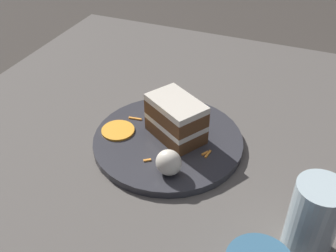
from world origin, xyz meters
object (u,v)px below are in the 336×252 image
Objects in this scene: plate at (168,141)px; drinking_glass at (311,224)px; cake_slice at (176,119)px; orange_garnish at (118,130)px; cream_dollop at (169,163)px.

plate is 2.27× the size of drinking_glass.
cake_slice reaches higher than orange_garnish.
plate is 0.10m from orange_garnish.
cream_dollop is at bearing 113.00° from plate.
cream_dollop is at bearing 152.38° from orange_garnish.
cream_dollop is at bearing -13.83° from drinking_glass.
cake_slice is 1.02× the size of drinking_glass.
orange_garnish is (0.10, 0.02, 0.01)m from plate.
plate is at bearing -169.83° from orange_garnish.
cream_dollop reaches higher than plate.
orange_garnish is at bearing 10.17° from plate.
cake_slice is 0.12m from orange_garnish.
cake_slice is 2.74× the size of cream_dollop.
orange_garnish is at bearing -27.62° from cream_dollop.
orange_garnish is 0.51× the size of drinking_glass.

